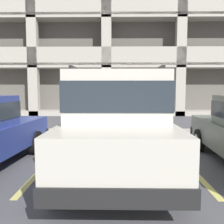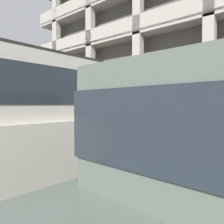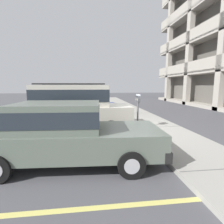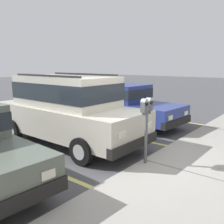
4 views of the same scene
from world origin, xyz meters
TOP-DOWN VIEW (x-y plane):
  - ground_plane at (0.00, 0.00)m, footprint 80.00×80.00m
  - sidewalk at (0.00, 1.30)m, footprint 40.00×2.20m
  - parking_stall_lines at (1.58, -1.40)m, footprint 12.76×4.80m
  - silver_suv at (-0.00, -2.37)m, footprint 2.04×4.79m
  - parking_meter_near at (0.14, 0.35)m, footprint 0.35×0.12m

SIDE VIEW (x-z plane):
  - ground_plane at x=0.00m, z-range -0.10..0.00m
  - parking_stall_lines at x=1.58m, z-range 0.00..0.01m
  - sidewalk at x=0.00m, z-range 0.00..0.12m
  - silver_suv at x=0.00m, z-range 0.07..2.11m
  - parking_meter_near at x=0.14m, z-range 0.48..1.95m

